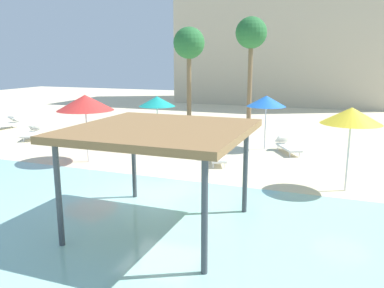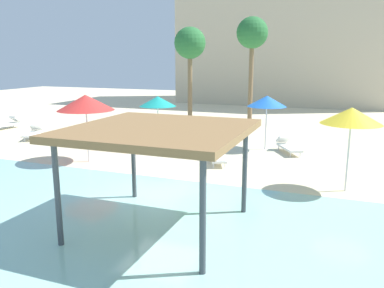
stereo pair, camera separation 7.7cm
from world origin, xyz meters
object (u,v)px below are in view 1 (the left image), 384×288
at_px(lounge_chair_1, 218,155).
at_px(lounge_chair_3, 287,145).
at_px(palm_tree_1, 251,36).
at_px(beach_umbrella_teal_5, 157,101).
at_px(beach_umbrella_yellow_4, 351,116).
at_px(palm_tree_2, 189,45).
at_px(lounge_chair_4, 6,124).
at_px(beach_umbrella_blue_2, 266,101).
at_px(lounge_chair_0, 33,133).
at_px(shade_pavilion, 160,133).
at_px(beach_umbrella_red_6, 85,103).

xyz_separation_m(lounge_chair_1, lounge_chair_3, (2.56, 2.93, 0.00)).
bearing_deg(palm_tree_1, beach_umbrella_teal_5, -123.27).
height_order(beach_umbrella_yellow_4, palm_tree_1, palm_tree_1).
bearing_deg(palm_tree_2, lounge_chair_4, -160.81).
distance_m(beach_umbrella_teal_5, lounge_chair_4, 10.94).
bearing_deg(beach_umbrella_blue_2, palm_tree_2, 145.18).
height_order(beach_umbrella_yellow_4, lounge_chair_3, beach_umbrella_yellow_4).
xyz_separation_m(beach_umbrella_blue_2, palm_tree_2, (-5.45, 3.79, 2.78)).
xyz_separation_m(beach_umbrella_yellow_4, lounge_chair_1, (-5.14, 2.05, -2.22)).
relative_size(lounge_chair_3, palm_tree_1, 0.28).
relative_size(beach_umbrella_teal_5, lounge_chair_0, 1.25).
relative_size(shade_pavilion, lounge_chair_3, 2.20).
distance_m(beach_umbrella_yellow_4, lounge_chair_3, 6.04).
bearing_deg(lounge_chair_4, shade_pavilion, 65.40).
distance_m(lounge_chair_0, lounge_chair_3, 13.87).
xyz_separation_m(shade_pavilion, beach_umbrella_yellow_4, (4.53, 4.94, 0.01)).
relative_size(beach_umbrella_teal_5, palm_tree_1, 0.36).
relative_size(beach_umbrella_teal_5, palm_tree_2, 0.39).
bearing_deg(lounge_chair_0, shade_pavilion, 27.41).
bearing_deg(lounge_chair_1, lounge_chair_3, 117.94).
distance_m(beach_umbrella_red_6, palm_tree_2, 9.38).
bearing_deg(lounge_chair_0, lounge_chair_1, 55.79).
bearing_deg(beach_umbrella_yellow_4, lounge_chair_4, 165.34).
xyz_separation_m(beach_umbrella_red_6, lounge_chair_4, (-9.76, 5.11, -2.23)).
xyz_separation_m(beach_umbrella_yellow_4, lounge_chair_3, (-2.58, 4.98, -2.22)).
xyz_separation_m(beach_umbrella_yellow_4, beach_umbrella_teal_5, (-9.39, 4.98, -0.38)).
bearing_deg(palm_tree_2, palm_tree_1, 23.14).
distance_m(beach_umbrella_blue_2, lounge_chair_4, 16.57).
xyz_separation_m(lounge_chair_1, palm_tree_1, (-0.57, 8.53, 5.39)).
relative_size(palm_tree_1, palm_tree_2, 1.10).
bearing_deg(palm_tree_2, beach_umbrella_blue_2, -34.82).
bearing_deg(lounge_chair_3, shade_pavilion, -41.04).
relative_size(beach_umbrella_yellow_4, beach_umbrella_teal_5, 1.16).
relative_size(beach_umbrella_red_6, palm_tree_2, 0.46).
relative_size(beach_umbrella_red_6, lounge_chair_3, 1.49).
height_order(shade_pavilion, palm_tree_2, palm_tree_2).
relative_size(lounge_chair_3, palm_tree_2, 0.31).
xyz_separation_m(lounge_chair_3, palm_tree_1, (-3.13, 5.60, 5.39)).
distance_m(shade_pavilion, beach_umbrella_yellow_4, 6.70).
distance_m(lounge_chair_0, lounge_chair_1, 11.29).
relative_size(lounge_chair_0, palm_tree_2, 0.31).
distance_m(beach_umbrella_blue_2, beach_umbrella_red_6, 8.44).
bearing_deg(beach_umbrella_teal_5, beach_umbrella_yellow_4, -27.94).
xyz_separation_m(beach_umbrella_teal_5, lounge_chair_0, (-6.96, -1.60, -1.85)).
relative_size(beach_umbrella_blue_2, palm_tree_1, 0.38).
distance_m(shade_pavilion, lounge_chair_4, 18.81).
distance_m(shade_pavilion, palm_tree_2, 15.02).
distance_m(beach_umbrella_red_6, lounge_chair_1, 6.03).
xyz_separation_m(lounge_chair_3, palm_tree_2, (-6.59, 4.12, 4.82)).
bearing_deg(lounge_chair_4, lounge_chair_3, 97.61).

